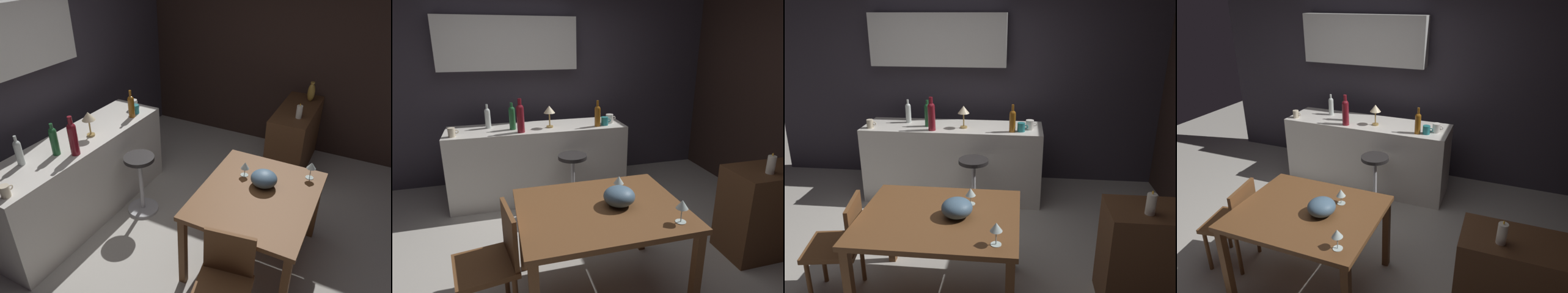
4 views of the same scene
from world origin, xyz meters
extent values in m
plane|color=#B7B2A8|center=(0.00, 0.00, 0.00)|extent=(9.00, 9.00, 0.00)
cube|color=#38333D|center=(0.00, 2.10, 1.30)|extent=(5.20, 0.10, 2.60)
cube|color=white|center=(-0.30, 1.98, 1.85)|extent=(1.70, 0.32, 0.64)
cube|color=brown|center=(0.16, -0.43, 0.72)|extent=(1.19, 0.96, 0.04)
cube|color=brown|center=(-0.38, 0.00, 0.35)|extent=(0.06, 0.06, 0.70)
cube|color=brown|center=(0.71, 0.00, 0.35)|extent=(0.06, 0.06, 0.70)
cube|color=brown|center=(-0.38, -0.86, 0.35)|extent=(0.06, 0.06, 0.70)
cube|color=silver|center=(-0.05, 1.40, 0.45)|extent=(2.10, 0.60, 0.90)
cube|color=brown|center=(-0.67, -0.48, 0.44)|extent=(0.46, 0.46, 0.04)
cube|color=brown|center=(-0.49, -0.45, 0.64)|extent=(0.09, 0.38, 0.39)
cylinder|color=brown|center=(-0.80, -0.66, 0.21)|extent=(0.04, 0.04, 0.42)
cylinder|color=brown|center=(-0.85, -0.35, 0.21)|extent=(0.04, 0.04, 0.42)
cylinder|color=brown|center=(-0.49, -0.61, 0.21)|extent=(0.04, 0.04, 0.42)
cylinder|color=brown|center=(-0.54, -0.30, 0.21)|extent=(0.04, 0.04, 0.42)
cylinder|color=#262323|center=(0.26, 0.88, 0.67)|extent=(0.32, 0.32, 0.04)
cylinder|color=silver|center=(0.26, 0.88, 0.33)|extent=(0.04, 0.04, 0.65)
cylinder|color=silver|center=(0.26, 0.88, 0.01)|extent=(0.34, 0.34, 0.03)
cylinder|color=silver|center=(0.61, -0.77, 0.74)|extent=(0.07, 0.07, 0.00)
cylinder|color=silver|center=(0.61, -0.77, 0.79)|extent=(0.01, 0.01, 0.10)
cone|color=silver|center=(0.61, -0.77, 0.87)|extent=(0.08, 0.08, 0.06)
cylinder|color=silver|center=(0.38, -0.23, 0.74)|extent=(0.07, 0.07, 0.00)
cylinder|color=silver|center=(0.38, -0.23, 0.78)|extent=(0.01, 0.01, 0.07)
cone|color=silver|center=(0.38, -0.23, 0.85)|extent=(0.08, 0.08, 0.06)
ellipsoid|color=slate|center=(0.30, -0.44, 0.81)|extent=(0.23, 0.23, 0.14)
cylinder|color=#1E592D|center=(-0.34, 1.36, 1.02)|extent=(0.07, 0.07, 0.23)
sphere|color=#1E592D|center=(-0.34, 1.36, 1.13)|extent=(0.07, 0.07, 0.07)
cylinder|color=#1E592D|center=(-0.34, 1.36, 1.18)|extent=(0.03, 0.03, 0.06)
cylinder|color=silver|center=(-0.61, 1.50, 1.00)|extent=(0.07, 0.07, 0.20)
sphere|color=silver|center=(-0.61, 1.50, 1.10)|extent=(0.07, 0.07, 0.07)
cylinder|color=silver|center=(-0.61, 1.50, 1.15)|extent=(0.02, 0.02, 0.06)
cylinder|color=#8C5114|center=(0.66, 1.23, 1.01)|extent=(0.07, 0.07, 0.21)
sphere|color=#8C5114|center=(0.66, 1.23, 1.11)|extent=(0.07, 0.07, 0.07)
cylinder|color=#8C5114|center=(0.66, 1.23, 1.17)|extent=(0.03, 0.03, 0.08)
cylinder|color=maroon|center=(-0.25, 1.20, 1.04)|extent=(0.08, 0.08, 0.28)
sphere|color=maroon|center=(-0.25, 1.20, 1.18)|extent=(0.08, 0.08, 0.08)
cylinder|color=maroon|center=(-0.25, 1.20, 1.24)|extent=(0.04, 0.04, 0.08)
cylinder|color=white|center=(0.85, 1.35, 0.95)|extent=(0.09, 0.09, 0.11)
torus|color=white|center=(0.91, 1.35, 0.96)|extent=(0.05, 0.01, 0.05)
cylinder|color=teal|center=(0.76, 1.26, 0.95)|extent=(0.09, 0.09, 0.10)
torus|color=teal|center=(0.81, 1.26, 0.96)|extent=(0.05, 0.01, 0.05)
cylinder|color=beige|center=(-0.99, 1.21, 0.95)|extent=(0.08, 0.08, 0.10)
torus|color=beige|center=(-0.94, 1.21, 0.95)|extent=(0.05, 0.01, 0.05)
cylinder|color=#A58447|center=(0.09, 1.33, 0.91)|extent=(0.08, 0.08, 0.02)
cylinder|color=#A58447|center=(0.09, 1.33, 1.00)|extent=(0.02, 0.02, 0.16)
cone|color=beige|center=(0.09, 1.33, 1.12)|extent=(0.13, 0.13, 0.09)
cylinder|color=white|center=(1.67, -0.40, 0.90)|extent=(0.07, 0.07, 0.15)
ellipsoid|color=yellow|center=(1.67, -0.40, 0.99)|extent=(0.01, 0.01, 0.03)
camera|label=1|loc=(-2.30, -1.13, 2.62)|focal=33.44mm
camera|label=2|loc=(-0.51, -2.47, 1.90)|focal=30.43mm
camera|label=3|loc=(0.74, -2.92, 2.16)|focal=35.40mm
camera|label=4|loc=(1.56, -2.54, 2.38)|focal=32.28mm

